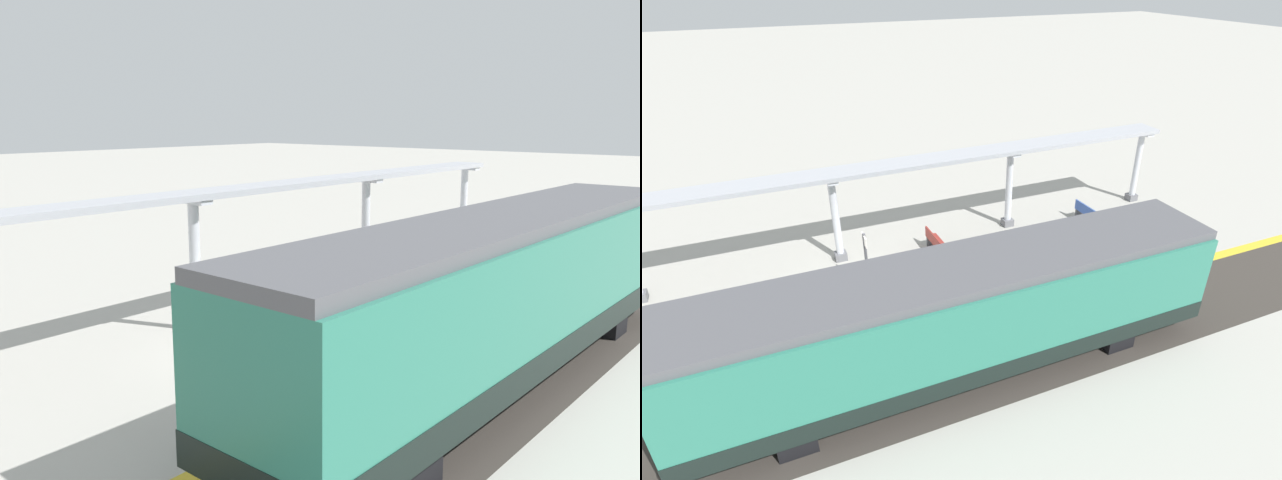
% 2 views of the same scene
% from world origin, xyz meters
% --- Properties ---
extents(ground_plane, '(176.00, 176.00, 0.00)m').
position_xyz_m(ground_plane, '(0.00, 0.00, 0.00)').
color(ground_plane, '#ABA89F').
extents(tactile_edge_strip, '(0.42, 35.66, 0.01)m').
position_xyz_m(tactile_edge_strip, '(-2.89, 0.00, 0.00)').
color(tactile_edge_strip, gold).
rests_on(tactile_edge_strip, ground).
extents(trackbed, '(3.20, 47.66, 0.01)m').
position_xyz_m(trackbed, '(-4.70, 0.00, 0.00)').
color(trackbed, '#38332D').
rests_on(trackbed, ground).
extents(train_near_carriage, '(2.65, 14.30, 3.48)m').
position_xyz_m(train_near_carriage, '(-4.70, -1.86, 1.83)').
color(train_near_carriage, '#2A7460').
rests_on(train_near_carriage, ground).
extents(canopy_pillar_nearest, '(1.10, 0.44, 3.38)m').
position_xyz_m(canopy_pillar_nearest, '(2.65, -13.84, 1.72)').
color(canopy_pillar_nearest, slate).
rests_on(canopy_pillar_nearest, ground).
extents(canopy_pillar_second, '(1.10, 0.44, 3.38)m').
position_xyz_m(canopy_pillar_second, '(2.65, -7.14, 1.72)').
color(canopy_pillar_second, slate).
rests_on(canopy_pillar_second, ground).
extents(canopy_pillar_third, '(1.10, 0.44, 3.38)m').
position_xyz_m(canopy_pillar_third, '(2.65, 0.06, 1.72)').
color(canopy_pillar_third, slate).
rests_on(canopy_pillar_third, ground).
extents(canopy_beam, '(1.20, 28.55, 0.16)m').
position_xyz_m(canopy_beam, '(2.65, 0.03, 3.46)').
color(canopy_beam, '#A8AAB2').
rests_on(canopy_beam, canopy_pillar_nearest).
extents(bench_near_end, '(1.51, 0.48, 0.86)m').
position_xyz_m(bench_near_end, '(1.66, -3.47, 0.44)').
color(bench_near_end, maroon).
rests_on(bench_near_end, ground).
extents(bench_far_end, '(1.51, 0.47, 0.86)m').
position_xyz_m(bench_far_end, '(1.44, -10.42, 0.44)').
color(bench_far_end, '#3252A1').
rests_on(bench_far_end, ground).
extents(platform_info_sign, '(0.56, 0.10, 2.20)m').
position_xyz_m(platform_info_sign, '(0.26, -0.44, 1.33)').
color(platform_info_sign, '#4C4C51').
rests_on(platform_info_sign, ground).
extents(passenger_waiting_near_edge, '(0.55, 0.33, 1.79)m').
position_xyz_m(passenger_waiting_near_edge, '(-1.99, 0.47, 1.12)').
color(passenger_waiting_near_edge, black).
rests_on(passenger_waiting_near_edge, ground).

